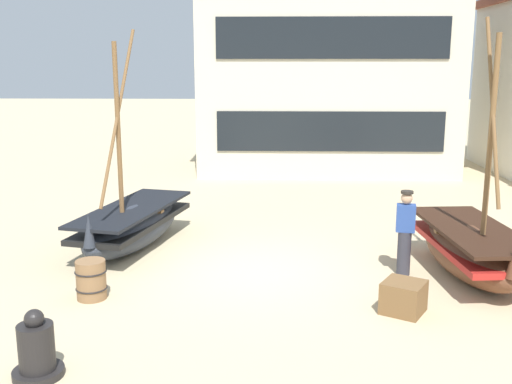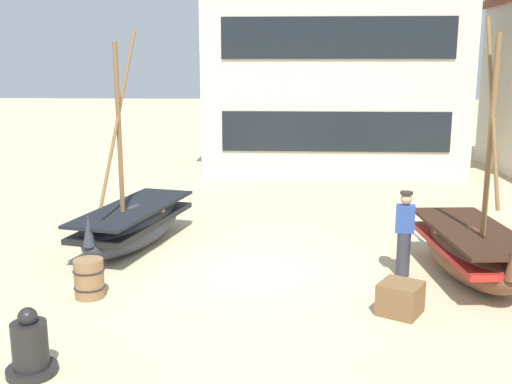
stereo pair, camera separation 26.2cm
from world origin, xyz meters
TOP-DOWN VIEW (x-y plane):
  - ground_plane at (0.00, 0.00)m, footprint 120.00×120.00m
  - fishing_boat_near_left at (-2.79, 1.47)m, footprint 2.13×4.10m
  - fishing_boat_centre_large at (4.23, -0.19)m, footprint 1.67×3.71m
  - fisherman_by_hull at (2.94, -0.14)m, footprint 0.39×0.28m
  - capstan_winch at (-2.73, -4.25)m, footprint 0.67×0.67m
  - wooden_barrel at (-2.82, -1.56)m, footprint 0.56×0.56m
  - cargo_crate at (2.55, -1.98)m, footprint 0.88×0.88m
  - harbor_building_main at (2.33, 12.25)m, footprint 9.84×5.54m

SIDE VIEW (x-z plane):
  - ground_plane at x=0.00m, z-range 0.00..0.00m
  - cargo_crate at x=2.55m, z-range 0.00..0.53m
  - wooden_barrel at x=-2.82m, z-range 0.00..0.70m
  - capstan_winch at x=-2.73m, z-range -0.10..0.84m
  - fishing_boat_near_left at x=-2.79m, z-range -1.87..2.93m
  - fishing_boat_centre_large at x=4.23m, z-range -1.90..3.00m
  - fisherman_by_hull at x=2.94m, z-range -0.01..1.68m
  - harbor_building_main at x=2.33m, z-range 0.01..6.67m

